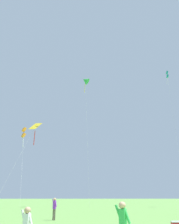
{
  "coord_description": "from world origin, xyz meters",
  "views": [
    {
      "loc": [
        -2.49,
        -5.9,
        1.76
      ],
      "look_at": [
        -1.24,
        30.9,
        14.68
      ],
      "focal_mm": 38.65,
      "sensor_mm": 36.0,
      "label": 1
    }
  ],
  "objects": [
    {
      "name": "kite_yellow_diamond",
      "position": [
        -9.46,
        28.94,
        11.01
      ],
      "size": [
        4.38,
        6.51,
        12.38
      ],
      "color": "yellow",
      "rests_on": "ground_plane"
    },
    {
      "name": "kite_green_small",
      "position": [
        -1.83,
        38.9,
        24.38
      ],
      "size": [
        1.83,
        5.42,
        25.28
      ],
      "color": "green",
      "rests_on": "ground_plane"
    },
    {
      "name": "person_foreground_watcher",
      "position": [
        -4.58,
        14.72,
        0.99
      ],
      "size": [
        0.45,
        0.41,
        1.65
      ],
      "color": "#665B4C",
      "rests_on": "ground_plane"
    },
    {
      "name": "kite_orange_box",
      "position": [
        -14.89,
        44.75,
        14.63
      ],
      "size": [
        3.71,
        11.43,
        15.84
      ],
      "color": "orange",
      "rests_on": "ground_plane"
    },
    {
      "name": "kite_teal_box",
      "position": [
        17.8,
        44.67,
        29.01
      ],
      "size": [
        1.3,
        4.56,
        30.1
      ],
      "color": "teal",
      "rests_on": "ground_plane"
    },
    {
      "name": "person_with_spool",
      "position": [
        -1.18,
        2.17,
        0.97
      ],
      "size": [
        0.48,
        0.34,
        1.61
      ],
      "color": "#2D3351",
      "rests_on": "ground_plane"
    }
  ]
}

